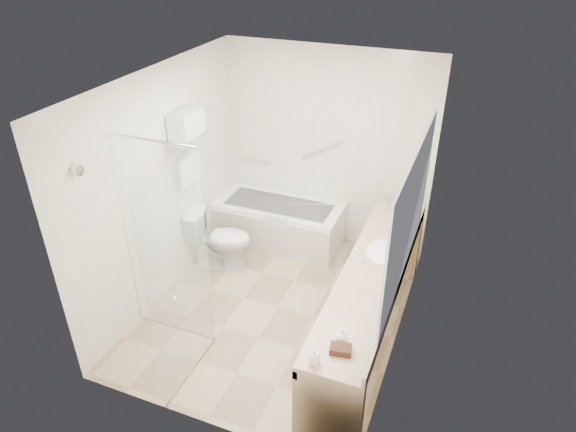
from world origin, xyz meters
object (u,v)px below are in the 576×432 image
at_px(vanity_counter, 370,291).
at_px(toilet, 220,239).
at_px(amenity_basket, 341,349).
at_px(bathtub, 279,223).
at_px(water_bottle_left, 385,203).

relative_size(vanity_counter, toilet, 3.57).
relative_size(toilet, amenity_basket, 4.58).
relative_size(bathtub, vanity_counter, 0.59).
distance_m(bathtub, water_bottle_left, 1.53).
relative_size(amenity_basket, water_bottle_left, 0.95).
height_order(vanity_counter, toilet, vanity_counter).
bearing_deg(toilet, amenity_basket, -144.03).
relative_size(toilet, water_bottle_left, 4.34).
bearing_deg(bathtub, water_bottle_left, -6.70).
relative_size(bathtub, toilet, 2.11).
bearing_deg(water_bottle_left, bathtub, 173.30).
bearing_deg(bathtub, amenity_basket, -58.00).
xyz_separation_m(bathtub, toilet, (-0.45, -0.75, 0.10)).
bearing_deg(water_bottle_left, amenity_basket, -85.84).
distance_m(vanity_counter, amenity_basket, 1.10).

